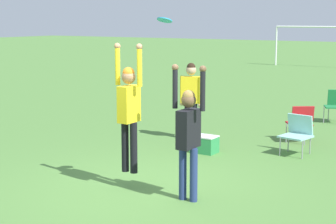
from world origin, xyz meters
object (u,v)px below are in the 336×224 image
at_px(camping_chair_0, 335,103).
at_px(frisbee, 165,20).
at_px(person_jumping, 129,105).
at_px(camping_chair_3, 297,132).
at_px(camping_chair_2, 301,120).
at_px(cooler_box, 204,144).
at_px(person_spectator_near, 191,93).
at_px(person_defending, 188,130).

bearing_deg(camping_chair_0, frisbee, 61.97).
bearing_deg(person_jumping, camping_chair_3, -21.54).
bearing_deg(frisbee, camping_chair_0, 86.74).
bearing_deg(camping_chair_2, camping_chair_0, -125.08).
bearing_deg(cooler_box, camping_chair_2, 58.49).
xyz_separation_m(frisbee, person_spectator_near, (-1.73, 3.79, -1.68)).
bearing_deg(person_jumping, camping_chair_0, -8.06).
height_order(camping_chair_2, person_spectator_near, person_spectator_near).
relative_size(frisbee, cooler_box, 0.46).
bearing_deg(camping_chair_3, person_jumping, 78.09).
xyz_separation_m(person_defending, camping_chair_3, (0.38, 3.81, -0.65)).
distance_m(person_jumping, camping_chair_2, 5.25).
height_order(person_jumping, frisbee, frisbee).
height_order(person_defending, person_spectator_near, person_defending).
distance_m(person_defending, person_spectator_near, 4.43).
bearing_deg(camping_chair_2, person_jumping, 41.61).
bearing_deg(camping_chair_3, person_spectator_near, 8.92).
height_order(person_jumping, camping_chair_3, person_jumping).
height_order(camping_chair_0, person_spectator_near, person_spectator_near).
relative_size(camping_chair_2, cooler_box, 1.54).
distance_m(frisbee, camping_chair_3, 4.49).
bearing_deg(camping_chair_2, camping_chair_3, 70.90).
bearing_deg(person_spectator_near, frisbee, -88.48).
relative_size(frisbee, person_spectator_near, 0.13).
xyz_separation_m(camping_chair_2, camping_chair_3, (0.36, -1.22, -0.02)).
height_order(person_jumping, camping_chair_2, person_jumping).
relative_size(person_defending, camping_chair_2, 2.64).
relative_size(camping_chair_3, person_spectator_near, 0.46).
height_order(person_defending, camping_chair_0, person_defending).
distance_m(camping_chair_0, camping_chair_2, 2.86).
relative_size(person_defending, cooler_box, 4.06).
relative_size(person_jumping, frisbee, 8.90).
relative_size(person_spectator_near, cooler_box, 3.44).
xyz_separation_m(person_jumping, person_defending, (1.12, 0.00, -0.29)).
height_order(camping_chair_0, camping_chair_3, camping_chair_0).
xyz_separation_m(person_defending, person_spectator_near, (-2.20, 3.84, -0.03)).
bearing_deg(person_spectator_near, camping_chair_2, 5.32).
relative_size(person_jumping, cooler_box, 4.07).
height_order(camping_chair_3, cooler_box, camping_chair_3).
distance_m(frisbee, cooler_box, 3.93).
relative_size(person_defending, camping_chair_0, 2.40).
height_order(camping_chair_0, cooler_box, camping_chair_0).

